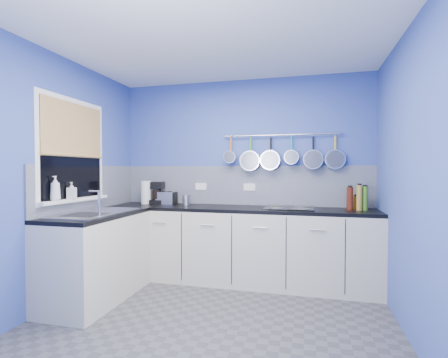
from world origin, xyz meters
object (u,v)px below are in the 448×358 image
at_px(hob, 289,208).
at_px(toaster, 166,198).
at_px(soap_bottle_a, 55,188).
at_px(soap_bottle_b, 72,190).
at_px(paper_towel, 146,192).
at_px(coffee_maker, 157,193).
at_px(canister, 186,200).

bearing_deg(hob, toaster, 176.54).
bearing_deg(hob, soap_bottle_a, -149.82).
xyz_separation_m(soap_bottle_b, paper_towel, (0.27, 1.08, -0.09)).
relative_size(paper_towel, toaster, 1.22).
height_order(toaster, hob, toaster).
xyz_separation_m(paper_towel, toaster, (0.27, 0.04, -0.07)).
bearing_deg(toaster, soap_bottle_a, -114.65).
distance_m(coffee_maker, canister, 0.44).
bearing_deg(canister, soap_bottle_a, -123.56).
bearing_deg(soap_bottle_b, hob, 25.47).
xyz_separation_m(soap_bottle_a, soap_bottle_b, (0.00, 0.23, -0.03)).
bearing_deg(paper_towel, soap_bottle_a, -101.91).
bearing_deg(hob, paper_towel, 178.22).
bearing_deg(soap_bottle_b, toaster, 63.88).
height_order(toaster, canister, toaster).
xyz_separation_m(coffee_maker, toaster, (0.13, 0.00, -0.07)).
height_order(soap_bottle_a, coffee_maker, soap_bottle_a).
xyz_separation_m(soap_bottle_a, toaster, (0.55, 1.34, -0.19)).
distance_m(soap_bottle_a, hob, 2.49).
distance_m(toaster, hob, 1.60).
relative_size(canister, hob, 0.23).
distance_m(toaster, canister, 0.31).
relative_size(soap_bottle_b, hob, 0.30).
height_order(soap_bottle_a, toaster, soap_bottle_a).
xyz_separation_m(soap_bottle_b, hob, (2.14, 1.02, -0.23)).
xyz_separation_m(soap_bottle_a, hob, (2.14, 1.25, -0.26)).
bearing_deg(soap_bottle_a, soap_bottle_b, 90.00).
bearing_deg(canister, hob, -1.47).
relative_size(soap_bottle_a, coffee_maker, 0.82).
relative_size(paper_towel, hob, 0.53).
bearing_deg(toaster, soap_bottle_b, -118.57).
bearing_deg(hob, coffee_maker, 176.91).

